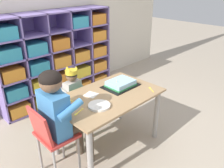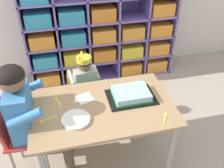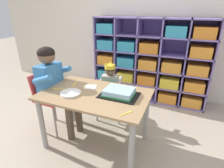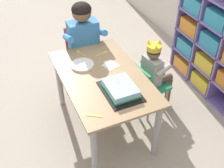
% 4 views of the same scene
% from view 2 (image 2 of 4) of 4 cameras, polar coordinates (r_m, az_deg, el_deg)
% --- Properties ---
extents(ground, '(16.00, 16.00, 0.00)m').
position_cam_2_polar(ground, '(2.45, -1.86, -16.42)').
color(ground, tan).
extents(storage_cubby_shelf, '(1.84, 0.39, 1.33)m').
position_cam_2_polar(storage_cubby_shelf, '(3.19, -2.32, 11.60)').
color(storage_cubby_shelf, '#7F6BB2').
rests_on(storage_cubby_shelf, ground).
extents(activity_table, '(1.12, 0.70, 0.64)m').
position_cam_2_polar(activity_table, '(2.05, -2.14, -7.31)').
color(activity_table, '#A37F56').
rests_on(activity_table, ground).
extents(classroom_chair_blue, '(0.41, 0.36, 0.60)m').
position_cam_2_polar(classroom_chair_blue, '(2.51, -5.48, -2.83)').
color(classroom_chair_blue, '#238451').
rests_on(classroom_chair_blue, ground).
extents(child_with_crown, '(0.32, 0.32, 0.82)m').
position_cam_2_polar(child_with_crown, '(2.51, -6.33, 1.13)').
color(child_with_crown, '#B2ADA3').
rests_on(child_with_crown, ground).
extents(classroom_chair_adult_side, '(0.35, 0.35, 0.75)m').
position_cam_2_polar(classroom_chair_adult_side, '(2.14, -20.35, -10.23)').
color(classroom_chair_adult_side, red).
rests_on(classroom_chair_adult_side, ground).
extents(adult_helper_seated, '(0.44, 0.41, 1.07)m').
position_cam_2_polar(adult_helper_seated, '(1.99, -18.21, -5.90)').
color(adult_helper_seated, '#3D7FBC').
rests_on(adult_helper_seated, ground).
extents(birthday_cake_on_tray, '(0.39, 0.28, 0.11)m').
position_cam_2_polar(birthday_cake_on_tray, '(2.04, 4.37, -2.41)').
color(birthday_cake_on_tray, black).
rests_on(birthday_cake_on_tray, activity_table).
extents(paper_plate_stack, '(0.21, 0.21, 0.02)m').
position_cam_2_polar(paper_plate_stack, '(1.87, -8.21, -7.99)').
color(paper_plate_stack, white).
rests_on(paper_plate_stack, activity_table).
extents(paper_napkin_square, '(0.15, 0.15, 0.00)m').
position_cam_2_polar(paper_napkin_square, '(2.06, -6.18, -3.21)').
color(paper_napkin_square, white).
rests_on(paper_napkin_square, activity_table).
extents(fork_near_cake_tray, '(0.05, 0.13, 0.00)m').
position_cam_2_polar(fork_near_cake_tray, '(2.06, -12.16, -3.89)').
color(fork_near_cake_tray, yellow).
rests_on(fork_near_cake_tray, activity_table).
extents(fork_near_child_seat, '(0.13, 0.06, 0.00)m').
position_cam_2_polar(fork_near_child_seat, '(1.92, -14.52, -7.88)').
color(fork_near_child_seat, yellow).
rests_on(fork_near_child_seat, activity_table).
extents(fork_at_table_front_edge, '(0.08, 0.11, 0.00)m').
position_cam_2_polar(fork_at_table_front_edge, '(1.92, 11.98, -7.50)').
color(fork_at_table_front_edge, yellow).
rests_on(fork_at_table_front_edge, activity_table).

